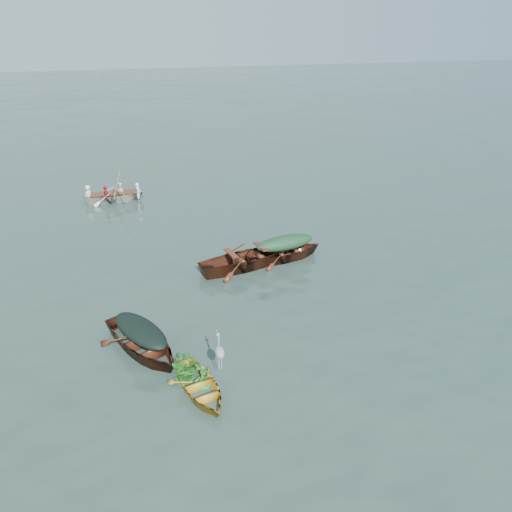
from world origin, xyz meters
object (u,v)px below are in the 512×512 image
(dark_covered_boat, at_px, (143,351))
(heron, at_px, (220,357))
(open_wooden_boat, at_px, (246,268))
(yellow_dinghy, at_px, (200,393))
(rowed_boat, at_px, (115,202))
(green_tarp_boat, at_px, (284,260))

(dark_covered_boat, distance_m, heron, 2.58)
(open_wooden_boat, bearing_deg, yellow_dinghy, 143.47)
(yellow_dinghy, relative_size, dark_covered_boat, 0.69)
(yellow_dinghy, relative_size, rowed_boat, 0.70)
(green_tarp_boat, relative_size, rowed_boat, 1.04)
(dark_covered_boat, bearing_deg, rowed_boat, 64.41)
(dark_covered_boat, bearing_deg, open_wooden_boat, 17.87)
(yellow_dinghy, bearing_deg, rowed_boat, 83.22)
(open_wooden_boat, relative_size, heron, 5.03)
(yellow_dinghy, relative_size, heron, 2.86)
(dark_covered_boat, distance_m, open_wooden_boat, 5.37)
(green_tarp_boat, height_order, rowed_boat, green_tarp_boat)
(yellow_dinghy, distance_m, heron, 0.97)
(yellow_dinghy, bearing_deg, green_tarp_boat, 42.61)
(dark_covered_boat, xyz_separation_m, rowed_boat, (-0.72, 11.86, 0.00))
(dark_covered_boat, xyz_separation_m, heron, (1.73, -1.74, 0.80))
(green_tarp_boat, xyz_separation_m, rowed_boat, (-5.85, 7.68, 0.00))
(yellow_dinghy, relative_size, green_tarp_boat, 0.67)
(heron, bearing_deg, open_wooden_boat, 56.33)
(yellow_dinghy, bearing_deg, heron, 5.19)
(yellow_dinghy, height_order, dark_covered_boat, dark_covered_boat)
(green_tarp_boat, bearing_deg, heron, 139.97)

